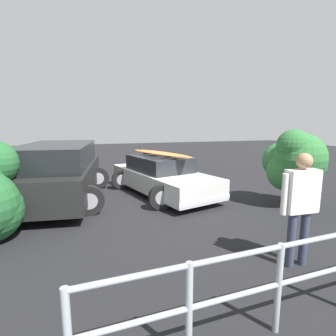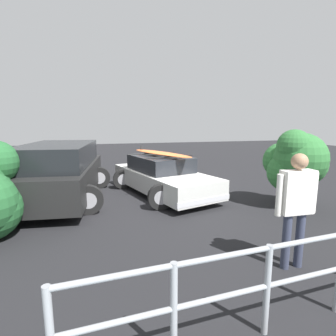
# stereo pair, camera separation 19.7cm
# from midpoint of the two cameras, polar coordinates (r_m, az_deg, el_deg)

# --- Properties ---
(ground_plane) EXTENTS (44.00, 44.00, 0.02)m
(ground_plane) POSITION_cam_midpoint_polar(r_m,az_deg,el_deg) (8.57, -2.36, -5.67)
(ground_plane) COLOR black
(ground_plane) RESTS_ON ground
(sedan_car) EXTENTS (3.02, 4.56, 1.50)m
(sedan_car) POSITION_cam_midpoint_polar(r_m,az_deg,el_deg) (8.45, -0.59, -1.66)
(sedan_car) COLOR silver
(sedan_car) RESTS_ON ground
(suv_car) EXTENTS (3.03, 4.91, 1.68)m
(suv_car) POSITION_cam_midpoint_polar(r_m,az_deg,el_deg) (8.28, -21.92, -0.65)
(suv_car) COLOR black
(suv_car) RESTS_ON ground
(person_bystander) EXTENTS (0.71, 0.24, 1.82)m
(person_bystander) POSITION_cam_midpoint_polar(r_m,az_deg,el_deg) (4.52, 27.27, -6.36)
(person_bystander) COLOR #33384C
(person_bystander) RESTS_ON ground
(bush_near_left) EXTENTS (1.52, 1.82, 2.12)m
(bush_near_left) POSITION_cam_midpoint_polar(r_m,az_deg,el_deg) (7.79, 26.64, 0.86)
(bush_near_left) COLOR #4C3828
(bush_near_left) RESTS_ON ground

